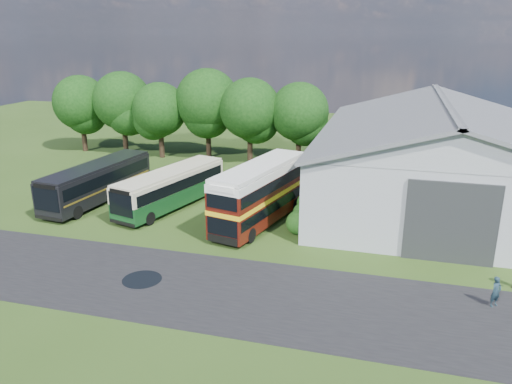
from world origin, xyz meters
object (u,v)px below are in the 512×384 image
(bus_green_single, at_px, (171,188))
(bus_dark_single, at_px, (98,182))
(visitor_a, at_px, (496,292))
(bus_maroon_double, at_px, (260,194))
(storage_shed, at_px, (439,150))

(bus_green_single, xyz_separation_m, bus_dark_single, (-6.33, -0.26, 0.06))
(bus_dark_single, bearing_deg, visitor_a, -11.81)
(bus_maroon_double, bearing_deg, storage_shed, 48.56)
(bus_dark_single, height_order, visitor_a, bus_dark_single)
(bus_dark_single, xyz_separation_m, visitor_a, (28.27, -9.20, -0.85))
(storage_shed, relative_size, bus_green_single, 2.24)
(storage_shed, height_order, bus_maroon_double, storage_shed)
(bus_green_single, bearing_deg, bus_dark_single, -162.72)
(bus_maroon_double, bearing_deg, bus_green_single, -177.61)
(storage_shed, bearing_deg, visitor_a, -83.48)
(storage_shed, distance_m, bus_maroon_double, 15.34)
(storage_shed, bearing_deg, bus_maroon_double, -144.72)
(bus_green_single, relative_size, visitor_a, 6.92)
(visitor_a, bearing_deg, storage_shed, 55.72)
(storage_shed, bearing_deg, bus_dark_single, -163.94)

